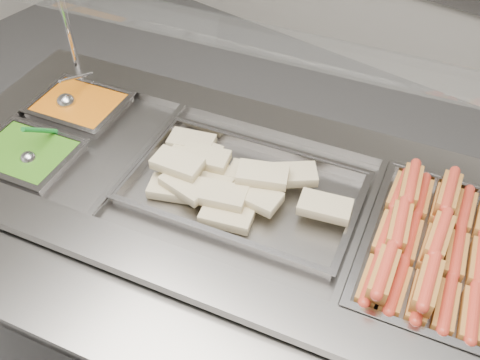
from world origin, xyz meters
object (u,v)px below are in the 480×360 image
Objects in this scene: steam_counter at (227,268)px; pan_hotdogs at (429,255)px; sneeze_guard at (255,40)px; ladle at (67,101)px; pan_wraps at (243,192)px; serving_spoon at (31,154)px.

steam_counter is 3.29× the size of pan_hotdogs.
pan_hotdogs is (0.66, -0.07, -0.41)m from sneeze_guard.
sneeze_guard is at bearing 20.82° from ladle.
pan_wraps is (0.06, 0.01, 0.43)m from steam_counter.
steam_counter is at bearing -166.50° from pan_hotdogs.
serving_spoon is (-0.63, -0.31, 0.04)m from pan_wraps.
ladle is at bearing -172.20° from pan_hotdogs.
ladle is at bearing -159.18° from sneeze_guard.
ladle is (-0.76, -0.05, 0.03)m from pan_wraps.
pan_wraps is at bearing 3.55° from ladle.
serving_spoon is (-0.57, -0.29, 0.46)m from steam_counter.
pan_hotdogs is at bearing 13.50° from pan_wraps.
sneeze_guard is 2.72× the size of pan_hotdogs.
serving_spoon is at bearing -135.58° from sneeze_guard.
steam_counter is 0.79m from serving_spoon.
sneeze_guard reaches higher than pan_hotdogs.
ladle is (-0.70, -0.03, 0.46)m from steam_counter.
ladle is (-1.32, -0.18, 0.05)m from pan_hotdogs.
ladle reaches higher than pan_hotdogs.
sneeze_guard is 0.81m from serving_spoon.
sneeze_guard is (-0.05, 0.21, 0.82)m from steam_counter.
sneeze_guard is 9.68× the size of serving_spoon.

